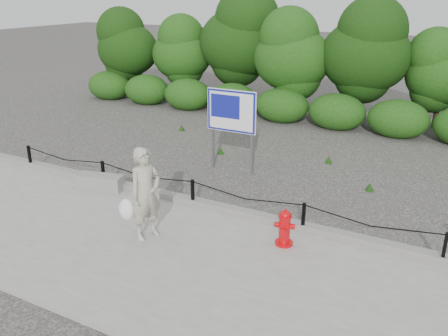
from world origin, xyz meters
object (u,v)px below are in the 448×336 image
object	(u,v)px
fire_hydrant	(285,228)
advertising_sign	(231,115)
pedestrian	(145,195)
concrete_block	(100,182)

from	to	relation	value
fire_hydrant	advertising_sign	size ratio (longest dim) A/B	0.33
fire_hydrant	pedestrian	world-z (taller)	pedestrian
pedestrian	concrete_block	size ratio (longest dim) A/B	1.62
pedestrian	advertising_sign	size ratio (longest dim) A/B	0.82
fire_hydrant	advertising_sign	world-z (taller)	advertising_sign
pedestrian	advertising_sign	distance (m)	4.05
pedestrian	concrete_block	world-z (taller)	pedestrian
advertising_sign	concrete_block	bearing A→B (deg)	-128.44
fire_hydrant	concrete_block	size ratio (longest dim) A/B	0.65
fire_hydrant	pedestrian	distance (m)	2.64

